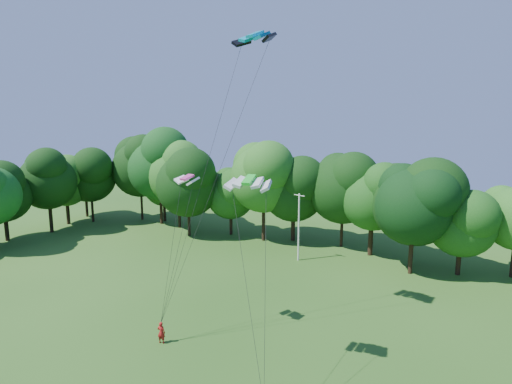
% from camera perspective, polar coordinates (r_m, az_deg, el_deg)
% --- Properties ---
extents(utility_pole, '(1.48, 0.63, 7.77)m').
position_cam_1_polar(utility_pole, '(45.66, 6.13, -4.89)').
color(utility_pole, silver).
rests_on(utility_pole, ground).
extents(kite_flyer_left, '(0.65, 0.50, 1.59)m').
position_cam_1_polar(kite_flyer_left, '(30.62, -13.38, -18.95)').
color(kite_flyer_left, '#A91815').
rests_on(kite_flyer_left, ground).
extents(kite_teal, '(3.33, 1.95, 0.71)m').
position_cam_1_polar(kite_teal, '(29.99, -0.14, 21.60)').
color(kite_teal, '#058CAF').
rests_on(kite_teal, ground).
extents(kite_green, '(2.76, 1.54, 0.53)m').
position_cam_1_polar(kite_green, '(22.91, -1.03, 1.76)').
color(kite_green, green).
rests_on(kite_green, ground).
extents(kite_pink, '(2.01, 1.27, 0.40)m').
position_cam_1_polar(kite_pink, '(28.57, -9.83, 2.08)').
color(kite_pink, '#CD398A').
rests_on(kite_pink, ground).
extents(tree_back_west, '(10.50, 10.50, 15.27)m').
position_cam_1_polar(tree_back_west, '(63.60, -13.64, 3.96)').
color(tree_back_west, black).
rests_on(tree_back_west, ground).
extents(tree_back_center, '(8.59, 8.59, 12.50)m').
position_cam_1_polar(tree_back_center, '(43.60, 21.71, -1.08)').
color(tree_back_center, black).
rests_on(tree_back_center, ground).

